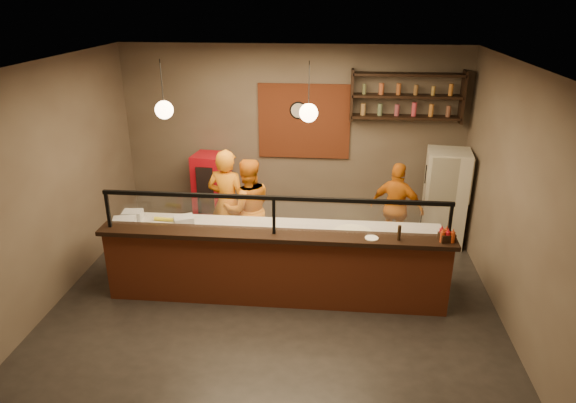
# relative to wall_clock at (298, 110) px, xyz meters

# --- Properties ---
(floor) EXTENTS (6.00, 6.00, 0.00)m
(floor) POSITION_rel_wall_clock_xyz_m (-0.10, -2.46, -2.10)
(floor) COLOR black
(floor) RESTS_ON ground
(ceiling) EXTENTS (6.00, 6.00, 0.00)m
(ceiling) POSITION_rel_wall_clock_xyz_m (-0.10, -2.46, 1.10)
(ceiling) COLOR #363029
(ceiling) RESTS_ON wall_back
(wall_back) EXTENTS (6.00, 0.00, 6.00)m
(wall_back) POSITION_rel_wall_clock_xyz_m (-0.10, 0.04, -0.50)
(wall_back) COLOR #675A4C
(wall_back) RESTS_ON floor
(wall_left) EXTENTS (0.00, 5.00, 5.00)m
(wall_left) POSITION_rel_wall_clock_xyz_m (-3.10, -2.46, -0.50)
(wall_left) COLOR #675A4C
(wall_left) RESTS_ON floor
(wall_right) EXTENTS (0.00, 5.00, 5.00)m
(wall_right) POSITION_rel_wall_clock_xyz_m (2.90, -2.46, -0.50)
(wall_right) COLOR #675A4C
(wall_right) RESTS_ON floor
(wall_front) EXTENTS (6.00, 0.00, 6.00)m
(wall_front) POSITION_rel_wall_clock_xyz_m (-0.10, -4.96, -0.50)
(wall_front) COLOR #675A4C
(wall_front) RESTS_ON floor
(brick_patch) EXTENTS (1.60, 0.04, 1.30)m
(brick_patch) POSITION_rel_wall_clock_xyz_m (0.10, 0.01, -0.20)
(brick_patch) COLOR #973F20
(brick_patch) RESTS_ON wall_back
(service_counter) EXTENTS (4.60, 0.25, 1.00)m
(service_counter) POSITION_rel_wall_clock_xyz_m (-0.10, -2.76, -1.60)
(service_counter) COLOR #973F20
(service_counter) RESTS_ON floor
(counter_ledge) EXTENTS (4.70, 0.37, 0.06)m
(counter_ledge) POSITION_rel_wall_clock_xyz_m (-0.10, -2.76, -1.07)
(counter_ledge) COLOR black
(counter_ledge) RESTS_ON service_counter
(worktop_cabinet) EXTENTS (4.60, 0.75, 0.85)m
(worktop_cabinet) POSITION_rel_wall_clock_xyz_m (-0.10, -2.26, -1.68)
(worktop_cabinet) COLOR gray
(worktop_cabinet) RESTS_ON floor
(worktop) EXTENTS (4.60, 0.75, 0.05)m
(worktop) POSITION_rel_wall_clock_xyz_m (-0.10, -2.26, -1.23)
(worktop) COLOR silver
(worktop) RESTS_ON worktop_cabinet
(sneeze_guard) EXTENTS (4.50, 0.05, 0.52)m
(sneeze_guard) POSITION_rel_wall_clock_xyz_m (-0.10, -2.76, -0.73)
(sneeze_guard) COLOR white
(sneeze_guard) RESTS_ON counter_ledge
(wall_shelving) EXTENTS (1.84, 0.28, 0.85)m
(wall_shelving) POSITION_rel_wall_clock_xyz_m (1.80, -0.14, 0.30)
(wall_shelving) COLOR black
(wall_shelving) RESTS_ON wall_back
(wall_clock) EXTENTS (0.30, 0.04, 0.30)m
(wall_clock) POSITION_rel_wall_clock_xyz_m (0.00, 0.00, 0.00)
(wall_clock) COLOR black
(wall_clock) RESTS_ON wall_back
(pendant_left) EXTENTS (0.24, 0.24, 0.77)m
(pendant_left) POSITION_rel_wall_clock_xyz_m (-1.60, -2.26, 0.45)
(pendant_left) COLOR black
(pendant_left) RESTS_ON ceiling
(pendant_right) EXTENTS (0.24, 0.24, 0.77)m
(pendant_right) POSITION_rel_wall_clock_xyz_m (0.30, -2.26, 0.45)
(pendant_right) COLOR black
(pendant_right) RESTS_ON ceiling
(cook_left) EXTENTS (0.72, 0.55, 1.78)m
(cook_left) POSITION_rel_wall_clock_xyz_m (-1.01, -1.40, -1.21)
(cook_left) COLOR orange
(cook_left) RESTS_ON floor
(cook_mid) EXTENTS (0.96, 0.86, 1.64)m
(cook_mid) POSITION_rel_wall_clock_xyz_m (-0.68, -1.42, -1.28)
(cook_mid) COLOR orange
(cook_mid) RESTS_ON floor
(cook_right) EXTENTS (0.96, 0.69, 1.51)m
(cook_right) POSITION_rel_wall_clock_xyz_m (1.68, -1.00, -1.35)
(cook_right) COLOR orange
(cook_right) RESTS_ON floor
(fridge) EXTENTS (0.74, 0.70, 1.62)m
(fridge) POSITION_rel_wall_clock_xyz_m (2.50, -0.63, -1.29)
(fridge) COLOR beige
(fridge) RESTS_ON floor
(red_cooler) EXTENTS (0.64, 0.60, 1.35)m
(red_cooler) POSITION_rel_wall_clock_xyz_m (-1.52, -0.31, -1.42)
(red_cooler) COLOR #B20B17
(red_cooler) RESTS_ON floor
(pizza_dough) EXTENTS (0.57, 0.57, 0.01)m
(pizza_dough) POSITION_rel_wall_clock_xyz_m (0.94, -2.33, -1.19)
(pizza_dough) COLOR #ECE8C8
(pizza_dough) RESTS_ON worktop
(prep_tub_a) EXTENTS (0.34, 0.31, 0.14)m
(prep_tub_a) POSITION_rel_wall_clock_xyz_m (-1.45, -2.29, -1.13)
(prep_tub_a) COLOR silver
(prep_tub_a) RESTS_ON worktop
(prep_tub_b) EXTENTS (0.29, 0.25, 0.14)m
(prep_tub_b) POSITION_rel_wall_clock_xyz_m (-2.25, -2.16, -1.13)
(prep_tub_b) COLOR silver
(prep_tub_b) RESTS_ON worktop
(prep_tub_c) EXTENTS (0.36, 0.32, 0.15)m
(prep_tub_c) POSITION_rel_wall_clock_xyz_m (-2.25, -2.47, -1.12)
(prep_tub_c) COLOR silver
(prep_tub_c) RESTS_ON worktop
(rolling_pin) EXTENTS (0.32, 0.08, 0.05)m
(rolling_pin) POSITION_rel_wall_clock_xyz_m (-1.77, -2.17, -1.17)
(rolling_pin) COLOR yellow
(rolling_pin) RESTS_ON worktop
(condiment_caddy) EXTENTS (0.22, 0.19, 0.10)m
(condiment_caddy) POSITION_rel_wall_clock_xyz_m (2.10, -2.77, -0.99)
(condiment_caddy) COLOR black
(condiment_caddy) RESTS_ON counter_ledge
(pepper_mill) EXTENTS (0.05, 0.05, 0.20)m
(pepper_mill) POSITION_rel_wall_clock_xyz_m (1.50, -2.80, -0.94)
(pepper_mill) COLOR black
(pepper_mill) RESTS_ON counter_ledge
(small_plate) EXTENTS (0.21, 0.21, 0.01)m
(small_plate) POSITION_rel_wall_clock_xyz_m (1.16, -2.79, -1.03)
(small_plate) COLOR white
(small_plate) RESTS_ON counter_ledge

